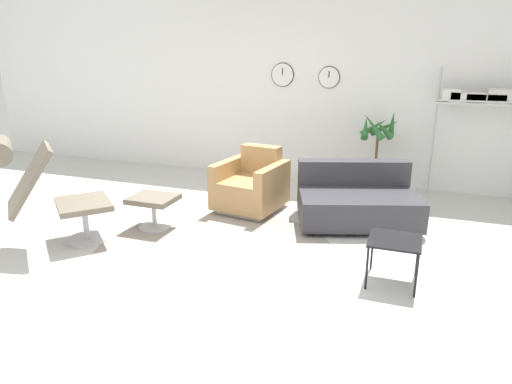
# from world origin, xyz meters

# --- Properties ---
(ground_plane) EXTENTS (12.00, 12.00, 0.00)m
(ground_plane) POSITION_xyz_m (0.00, 0.00, 0.00)
(ground_plane) COLOR silver
(wall_back) EXTENTS (12.00, 0.09, 2.80)m
(wall_back) POSITION_xyz_m (-0.00, 2.94, 1.40)
(wall_back) COLOR white
(wall_back) RESTS_ON ground_plane
(round_rug) EXTENTS (2.44, 2.44, 0.01)m
(round_rug) POSITION_xyz_m (-0.16, -0.09, 0.00)
(round_rug) COLOR gray
(round_rug) RESTS_ON ground_plane
(lounge_chair) EXTENTS (1.12, 1.15, 1.15)m
(lounge_chair) POSITION_xyz_m (-1.82, -0.54, 0.71)
(lounge_chair) COLOR #BCBCC1
(lounge_chair) RESTS_ON ground_plane
(ottoman) EXTENTS (0.50, 0.43, 0.38)m
(ottoman) POSITION_xyz_m (-1.07, 0.28, 0.28)
(ottoman) COLOR #BCBCC1
(ottoman) RESTS_ON ground_plane
(armchair_red) EXTENTS (0.86, 0.89, 0.77)m
(armchair_red) POSITION_xyz_m (-0.27, 1.26, 0.29)
(armchair_red) COLOR silver
(armchair_red) RESTS_ON ground_plane
(couch_low) EXTENTS (1.55, 1.28, 0.67)m
(couch_low) POSITION_xyz_m (1.05, 1.25, 0.25)
(couch_low) COLOR black
(couch_low) RESTS_ON ground_plane
(side_table) EXTENTS (0.43, 0.43, 0.40)m
(side_table) POSITION_xyz_m (1.55, -0.12, 0.36)
(side_table) COLOR black
(side_table) RESTS_ON ground_plane
(potted_plant) EXTENTS (0.56, 0.55, 1.20)m
(potted_plant) POSITION_xyz_m (1.13, 2.50, 0.55)
(potted_plant) COLOR brown
(potted_plant) RESTS_ON ground_plane
(shelf_unit) EXTENTS (1.19, 0.28, 1.73)m
(shelf_unit) POSITION_xyz_m (2.39, 2.62, 1.34)
(shelf_unit) COLOR #BCBCC1
(shelf_unit) RESTS_ON ground_plane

